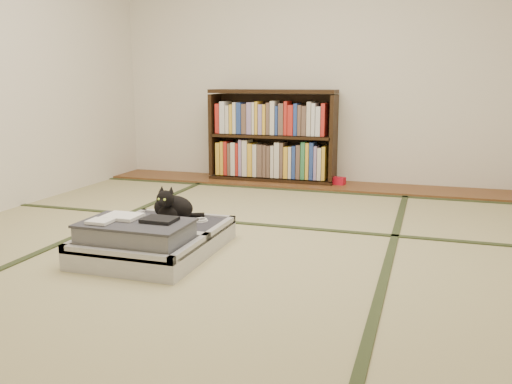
% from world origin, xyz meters
% --- Properties ---
extents(floor, '(4.50, 4.50, 0.00)m').
position_xyz_m(floor, '(0.00, 0.00, 0.00)').
color(floor, tan).
rests_on(floor, ground).
extents(wood_strip, '(4.00, 0.50, 0.02)m').
position_xyz_m(wood_strip, '(0.00, 2.00, 0.01)').
color(wood_strip, brown).
rests_on(wood_strip, ground).
extents(red_item, '(0.16, 0.12, 0.07)m').
position_xyz_m(red_item, '(0.34, 2.03, 0.06)').
color(red_item, red).
rests_on(red_item, wood_strip).
extents(room_shell, '(4.50, 4.50, 4.50)m').
position_xyz_m(room_shell, '(0.00, 0.00, 1.46)').
color(room_shell, white).
rests_on(room_shell, ground).
extents(tatami_borders, '(4.00, 4.50, 0.01)m').
position_xyz_m(tatami_borders, '(0.00, 0.49, 0.00)').
color(tatami_borders, '#2D381E').
rests_on(tatami_borders, ground).
extents(bookcase, '(1.27, 0.29, 0.92)m').
position_xyz_m(bookcase, '(-0.33, 2.07, 0.45)').
color(bookcase, black).
rests_on(bookcase, wood_strip).
extents(suitcase, '(0.68, 0.90, 0.27)m').
position_xyz_m(suitcase, '(-0.34, -0.44, 0.09)').
color(suitcase, '#B7B7BC').
rests_on(suitcase, floor).
extents(cat, '(0.30, 0.30, 0.24)m').
position_xyz_m(cat, '(-0.35, -0.14, 0.22)').
color(cat, black).
rests_on(cat, suitcase).
extents(cable_coil, '(0.09, 0.09, 0.02)m').
position_xyz_m(cable_coil, '(-0.17, -0.10, 0.14)').
color(cable_coil, white).
rests_on(cable_coil, suitcase).
extents(hanger, '(0.45, 0.21, 0.01)m').
position_xyz_m(hanger, '(-0.88, 0.14, 0.01)').
color(hanger, black).
rests_on(hanger, floor).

